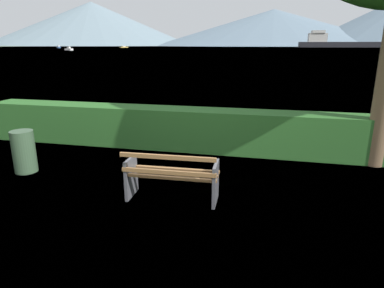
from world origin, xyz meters
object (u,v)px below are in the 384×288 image
(park_bench, at_px, (172,176))
(cargo_ship_large, at_px, (342,43))
(trash_bin, at_px, (24,152))
(sailboat_mid, at_px, (124,47))
(fishing_boat_near, at_px, (69,49))
(tender_far, at_px, (59,47))

(park_bench, xyz_separation_m, cargo_ship_large, (58.24, 315.27, 3.46))
(park_bench, bearing_deg, trash_bin, 169.74)
(trash_bin, distance_m, sailboat_mid, 265.96)
(fishing_boat_near, height_order, sailboat_mid, fishing_boat_near)
(park_bench, relative_size, sailboat_mid, 0.21)
(park_bench, relative_size, cargo_ship_large, 0.02)
(trash_bin, relative_size, cargo_ship_large, 0.01)
(park_bench, bearing_deg, fishing_boat_near, 122.99)
(sailboat_mid, bearing_deg, cargo_ship_large, 22.91)
(fishing_boat_near, distance_m, sailboat_mid, 120.55)
(sailboat_mid, height_order, tender_far, tender_far)
(trash_bin, bearing_deg, sailboat_mid, 113.61)
(fishing_boat_near, bearing_deg, park_bench, -57.01)
(park_bench, xyz_separation_m, trash_bin, (-3.25, 0.59, 0.01))
(trash_bin, bearing_deg, fishing_boat_near, 122.06)
(trash_bin, xyz_separation_m, cargo_ship_large, (61.49, 314.68, 3.46))
(tender_far, bearing_deg, cargo_ship_large, 28.94)
(trash_bin, relative_size, fishing_boat_near, 0.19)
(park_bench, bearing_deg, tender_far, 124.23)
(park_bench, distance_m, tender_far, 248.77)
(cargo_ship_large, height_order, fishing_boat_near, cargo_ship_large)
(park_bench, xyz_separation_m, sailboat_mid, (-109.77, 244.28, 0.06))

